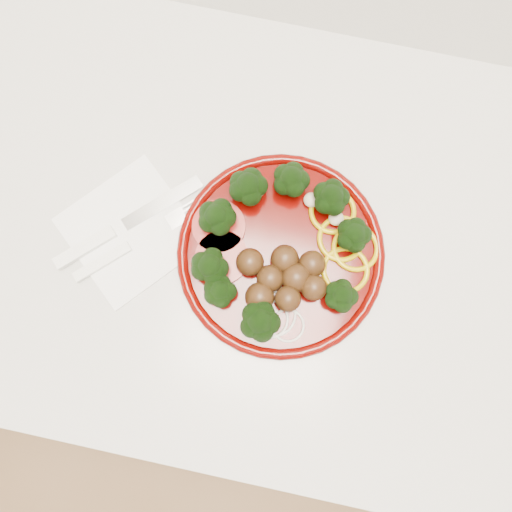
% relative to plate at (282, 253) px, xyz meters
% --- Properties ---
extents(counter, '(2.40, 0.60, 0.90)m').
position_rel_plate_xyz_m(counter, '(-0.02, 0.02, -0.47)').
color(counter, beige).
rests_on(counter, ground).
extents(plate, '(0.26, 0.26, 0.06)m').
position_rel_plate_xyz_m(plate, '(0.00, 0.00, 0.00)').
color(plate, '#4B0402').
rests_on(plate, counter).
extents(napkin, '(0.21, 0.21, 0.00)m').
position_rel_plate_xyz_m(napkin, '(-0.20, -0.01, -0.02)').
color(napkin, white).
rests_on(napkin, counter).
extents(knife, '(0.16, 0.16, 0.01)m').
position_rel_plate_xyz_m(knife, '(-0.22, -0.02, -0.01)').
color(knife, silver).
rests_on(knife, napkin).
extents(fork, '(0.15, 0.14, 0.01)m').
position_rel_plate_xyz_m(fork, '(-0.20, -0.04, -0.01)').
color(fork, white).
rests_on(fork, napkin).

